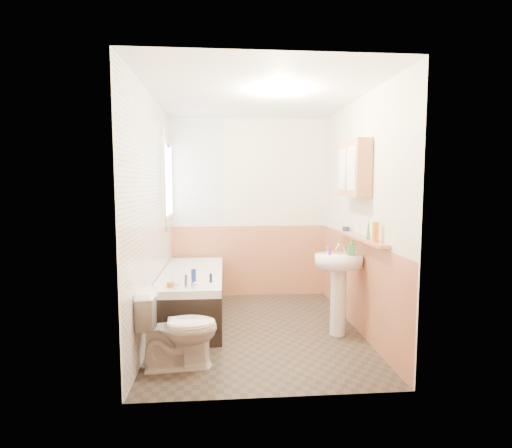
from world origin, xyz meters
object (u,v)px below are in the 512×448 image
object	(u,v)px
sink	(338,278)
pine_shelf	(359,237)
medicine_cabinet	(354,169)
bathtub	(193,294)
toilet	(178,329)

from	to	relation	value
sink	pine_shelf	bearing A→B (deg)	0.18
medicine_cabinet	sink	bearing A→B (deg)	-148.09
bathtub	pine_shelf	xyz separation A→B (m)	(1.77, -0.67, 0.74)
toilet	pine_shelf	xyz separation A→B (m)	(1.80, 0.60, 0.70)
pine_shelf	medicine_cabinet	bearing A→B (deg)	101.37
sink	toilet	bearing A→B (deg)	-149.46
pine_shelf	medicine_cabinet	xyz separation A→B (m)	(-0.03, 0.14, 0.71)
toilet	medicine_cabinet	size ratio (longest dim) A/B	1.07
bathtub	pine_shelf	world-z (taller)	pine_shelf
bathtub	sink	bearing A→B (deg)	-22.29
bathtub	pine_shelf	size ratio (longest dim) A/B	1.34
pine_shelf	bathtub	bearing A→B (deg)	159.13
toilet	pine_shelf	distance (m)	2.02
bathtub	toilet	xyz separation A→B (m)	(-0.03, -1.27, 0.04)
sink	medicine_cabinet	xyz separation A→B (m)	(0.17, 0.11, 1.13)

